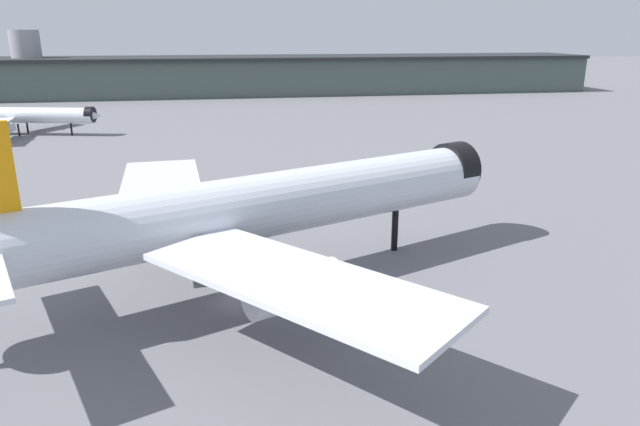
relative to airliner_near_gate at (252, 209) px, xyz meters
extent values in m
plane|color=slate|center=(-1.26, -3.27, -7.57)|extent=(900.00, 900.00, 0.00)
cylinder|color=silver|center=(0.30, 0.14, 0.13)|extent=(50.14, 27.39, 5.93)
cone|color=silver|center=(24.13, 11.14, 0.13)|extent=(8.35, 8.01, 5.81)
cylinder|color=black|center=(23.05, 10.65, 0.58)|extent=(4.93, 6.55, 5.99)
cube|color=silver|center=(-9.59, 11.85, -0.61)|extent=(11.13, 24.45, 0.47)
cylinder|color=#B7BAC1|center=(-7.25, 9.80, -2.57)|extent=(8.04, 6.04, 3.26)
cube|color=silver|center=(2.80, -14.98, -0.61)|extent=(22.21, 23.04, 0.47)
cylinder|color=#B7BAC1|center=(2.76, -11.88, -2.57)|extent=(8.04, 6.04, 3.26)
cylinder|color=black|center=(15.55, 7.18, -5.20)|extent=(0.71, 0.71, 4.74)
cylinder|color=black|center=(-3.39, 1.86, -5.20)|extent=(0.71, 0.71, 4.74)
cylinder|color=black|center=(-0.78, -3.79, -5.20)|extent=(0.71, 0.71, 4.74)
cylinder|color=silver|center=(-49.17, 89.45, -3.00)|extent=(31.03, 9.41, 3.52)
cone|color=silver|center=(-34.00, 86.48, -3.00)|extent=(4.47, 4.13, 3.45)
cylinder|color=black|center=(-34.69, 86.61, -2.73)|extent=(2.24, 3.80, 3.56)
cube|color=silver|center=(-49.84, 98.47, -3.44)|extent=(11.09, 14.57, 0.28)
cylinder|color=#B7BAC1|center=(-49.44, 96.69, -4.60)|extent=(4.62, 2.73, 1.94)
cylinder|color=#B7BAC1|center=(-52.15, 82.86, -4.60)|extent=(4.62, 2.73, 1.94)
cylinder|color=black|center=(-39.46, 87.55, -6.17)|extent=(0.42, 0.42, 2.82)
cylinder|color=black|center=(-50.33, 91.57, -6.17)|extent=(0.42, 0.42, 2.82)
cylinder|color=black|center=(-51.05, 87.94, -6.17)|extent=(0.42, 0.42, 2.82)
cube|color=#475651|center=(9.99, 172.06, -1.27)|extent=(244.64, 37.08, 12.61)
cube|color=#232628|center=(9.99, 172.06, 5.63)|extent=(244.74, 39.83, 1.20)
cylinder|color=#939399|center=(-73.92, 168.80, 4.02)|extent=(9.94, 9.94, 23.19)
cube|color=black|center=(-9.28, 32.70, -7.07)|extent=(3.10, 3.55, 0.30)
cube|color=#E5B70C|center=(-9.81, 33.50, -6.32)|extent=(2.04, 1.95, 1.20)
cube|color=#1E2D38|center=(-10.13, 33.98, -6.08)|extent=(1.16, 0.81, 0.60)
cube|color=#E5B70C|center=(-8.96, 32.22, -6.47)|extent=(2.40, 2.48, 0.90)
cylinder|color=black|center=(-10.57, 33.19, -7.22)|extent=(0.62, 0.74, 0.70)
cylinder|color=black|center=(-9.24, 34.07, -7.22)|extent=(0.62, 0.74, 0.70)
cylinder|color=black|center=(-9.33, 31.32, -7.22)|extent=(0.62, 0.74, 0.70)
cylinder|color=black|center=(-8.00, 32.21, -7.22)|extent=(0.62, 0.74, 0.70)
camera|label=1|loc=(-0.54, -50.78, 15.67)|focal=32.41mm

